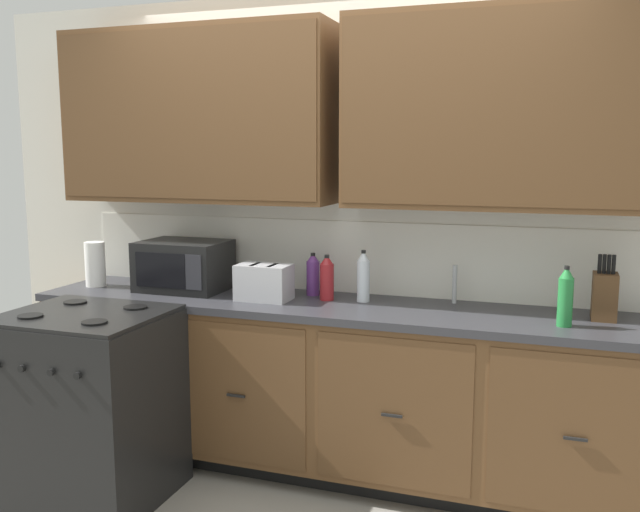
{
  "coord_description": "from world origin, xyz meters",
  "views": [
    {
      "loc": [
        1.09,
        -3.02,
        1.71
      ],
      "look_at": [
        -0.05,
        0.27,
        1.18
      ],
      "focal_mm": 38.55,
      "sensor_mm": 36.0,
      "label": 1
    }
  ],
  "objects_px": {
    "stove_range": "(89,405)",
    "bottle_red": "(327,278)",
    "paper_towel_roll": "(95,264)",
    "bottle_green": "(565,297)",
    "knife_block": "(605,295)",
    "microwave": "(184,266)",
    "bottle_clear": "(363,277)",
    "toaster": "(264,282)",
    "bottle_violet": "(313,275)"
  },
  "relations": [
    {
      "from": "stove_range",
      "to": "bottle_red",
      "type": "height_order",
      "value": "bottle_red"
    },
    {
      "from": "microwave",
      "to": "bottle_clear",
      "type": "xyz_separation_m",
      "value": [
        1.05,
        0.04,
        -0.01
      ]
    },
    {
      "from": "stove_range",
      "to": "bottle_green",
      "type": "xyz_separation_m",
      "value": [
        2.19,
        0.52,
        0.6
      ]
    },
    {
      "from": "paper_towel_roll",
      "to": "bottle_green",
      "type": "relative_size",
      "value": 0.94
    },
    {
      "from": "stove_range",
      "to": "paper_towel_roll",
      "type": "distance_m",
      "value": 0.94
    },
    {
      "from": "bottle_green",
      "to": "bottle_violet",
      "type": "xyz_separation_m",
      "value": [
        -1.3,
        0.27,
        -0.02
      ]
    },
    {
      "from": "stove_range",
      "to": "knife_block",
      "type": "relative_size",
      "value": 3.06
    },
    {
      "from": "bottle_green",
      "to": "bottle_red",
      "type": "height_order",
      "value": "bottle_green"
    },
    {
      "from": "stove_range",
      "to": "bottle_clear",
      "type": "height_order",
      "value": "bottle_clear"
    },
    {
      "from": "microwave",
      "to": "toaster",
      "type": "height_order",
      "value": "microwave"
    },
    {
      "from": "toaster",
      "to": "bottle_clear",
      "type": "bearing_deg",
      "value": 15.21
    },
    {
      "from": "microwave",
      "to": "bottle_red",
      "type": "relative_size",
      "value": 1.99
    },
    {
      "from": "bottle_green",
      "to": "paper_towel_roll",
      "type": "bearing_deg",
      "value": 177.94
    },
    {
      "from": "toaster",
      "to": "knife_block",
      "type": "height_order",
      "value": "knife_block"
    },
    {
      "from": "microwave",
      "to": "bottle_violet",
      "type": "distance_m",
      "value": 0.75
    },
    {
      "from": "microwave",
      "to": "bottle_green",
      "type": "height_order",
      "value": "microwave"
    },
    {
      "from": "knife_block",
      "to": "bottle_red",
      "type": "bearing_deg",
      "value": -179.3
    },
    {
      "from": "paper_towel_roll",
      "to": "bottle_red",
      "type": "xyz_separation_m",
      "value": [
        1.4,
        0.08,
        -0.01
      ]
    },
    {
      "from": "bottle_red",
      "to": "bottle_clear",
      "type": "bearing_deg",
      "value": 7.86
    },
    {
      "from": "toaster",
      "to": "bottle_violet",
      "type": "xyz_separation_m",
      "value": [
        0.2,
        0.2,
        0.02
      ]
    },
    {
      "from": "toaster",
      "to": "stove_range",
      "type": "bearing_deg",
      "value": -139.5
    },
    {
      "from": "stove_range",
      "to": "bottle_violet",
      "type": "bearing_deg",
      "value": 41.62
    },
    {
      "from": "knife_block",
      "to": "bottle_red",
      "type": "height_order",
      "value": "knife_block"
    },
    {
      "from": "stove_range",
      "to": "knife_block",
      "type": "height_order",
      "value": "knife_block"
    },
    {
      "from": "toaster",
      "to": "bottle_green",
      "type": "relative_size",
      "value": 1.01
    },
    {
      "from": "paper_towel_roll",
      "to": "knife_block",
      "type": "bearing_deg",
      "value": 2.08
    },
    {
      "from": "toaster",
      "to": "bottle_clear",
      "type": "height_order",
      "value": "bottle_clear"
    },
    {
      "from": "microwave",
      "to": "bottle_green",
      "type": "bearing_deg",
      "value": -4.62
    },
    {
      "from": "toaster",
      "to": "paper_towel_roll",
      "type": "relative_size",
      "value": 1.08
    },
    {
      "from": "bottle_clear",
      "to": "bottle_red",
      "type": "distance_m",
      "value": 0.2
    },
    {
      "from": "toaster",
      "to": "bottle_violet",
      "type": "bearing_deg",
      "value": 45.14
    },
    {
      "from": "stove_range",
      "to": "bottle_violet",
      "type": "relative_size",
      "value": 4.07
    },
    {
      "from": "bottle_clear",
      "to": "microwave",
      "type": "bearing_deg",
      "value": -177.92
    },
    {
      "from": "paper_towel_roll",
      "to": "bottle_violet",
      "type": "bearing_deg",
      "value": 7.79
    },
    {
      "from": "stove_range",
      "to": "microwave",
      "type": "relative_size",
      "value": 1.98
    },
    {
      "from": "bottle_clear",
      "to": "bottle_red",
      "type": "relative_size",
      "value": 1.13
    },
    {
      "from": "knife_block",
      "to": "bottle_red",
      "type": "relative_size",
      "value": 1.28
    },
    {
      "from": "stove_range",
      "to": "microwave",
      "type": "bearing_deg",
      "value": 77.62
    },
    {
      "from": "paper_towel_roll",
      "to": "bottle_green",
      "type": "height_order",
      "value": "bottle_green"
    },
    {
      "from": "bottle_green",
      "to": "bottle_clear",
      "type": "distance_m",
      "value": 1.02
    },
    {
      "from": "bottle_clear",
      "to": "bottle_red",
      "type": "bearing_deg",
      "value": -172.14
    },
    {
      "from": "bottle_green",
      "to": "bottle_clear",
      "type": "bearing_deg",
      "value": 168.48
    },
    {
      "from": "knife_block",
      "to": "bottle_green",
      "type": "xyz_separation_m",
      "value": [
        -0.17,
        -0.19,
        0.02
      ]
    },
    {
      "from": "paper_towel_roll",
      "to": "bottle_green",
      "type": "bearing_deg",
      "value": -2.06
    },
    {
      "from": "paper_towel_roll",
      "to": "bottle_red",
      "type": "height_order",
      "value": "paper_towel_roll"
    },
    {
      "from": "stove_range",
      "to": "bottle_clear",
      "type": "distance_m",
      "value": 1.52
    },
    {
      "from": "knife_block",
      "to": "bottle_clear",
      "type": "height_order",
      "value": "knife_block"
    },
    {
      "from": "knife_block",
      "to": "paper_towel_roll",
      "type": "relative_size",
      "value": 1.19
    },
    {
      "from": "bottle_red",
      "to": "toaster",
      "type": "bearing_deg",
      "value": -160.5
    },
    {
      "from": "microwave",
      "to": "bottle_clear",
      "type": "distance_m",
      "value": 1.05
    }
  ]
}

